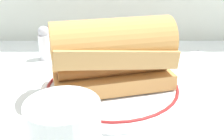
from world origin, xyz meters
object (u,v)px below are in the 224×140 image
plate (112,89)px  butter_knife (172,57)px  salt_shaker (44,43)px  sausage_sandwich (112,54)px

plate → butter_knife: 0.22m
plate → salt_shaker: 0.23m
sausage_sandwich → butter_knife: (0.14, 0.16, -0.07)m
plate → sausage_sandwich: bearing=0.0°
sausage_sandwich → butter_knife: size_ratio=1.55×
sausage_sandwich → salt_shaker: sausage_sandwich is taller
sausage_sandwich → salt_shaker: size_ratio=2.82×
salt_shaker → butter_knife: 0.30m
plate → salt_shaker: size_ratio=3.24×
plate → sausage_sandwich: size_ratio=1.15×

